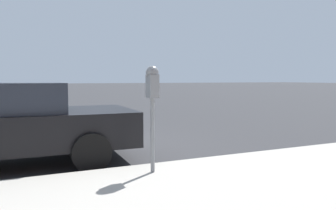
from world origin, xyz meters
TOP-DOWN VIEW (x-y plane):
  - ground_plane at (0.00, 0.00)m, footprint 220.00×220.00m
  - parking_meter at (-2.68, -0.73)m, footprint 0.21×0.19m

SIDE VIEW (x-z plane):
  - ground_plane at x=0.00m, z-range 0.00..0.00m
  - parking_meter at x=-2.68m, z-range 0.54..2.11m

